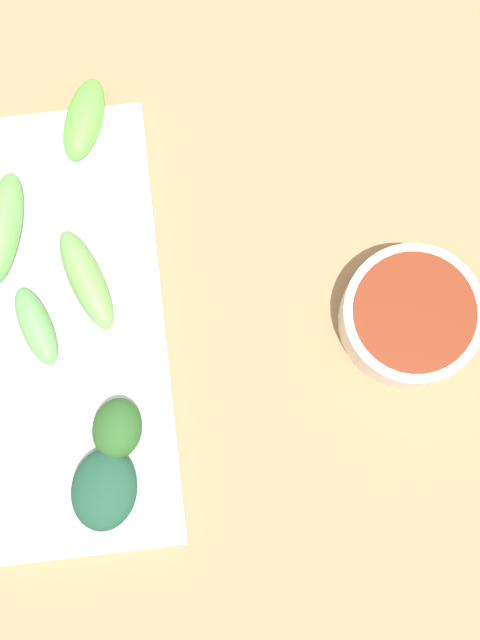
{
  "coord_description": "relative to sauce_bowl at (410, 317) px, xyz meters",
  "views": [
    {
      "loc": [
        0.01,
        0.14,
        0.79
      ],
      "look_at": [
        -0.0,
        0.02,
        0.05
      ],
      "focal_mm": 51.74,
      "sensor_mm": 36.0,
      "label": 1
    }
  ],
  "objects": [
    {
      "name": "broccoli_leafy_2",
      "position": [
        0.25,
        0.06,
        0.0
      ],
      "size": [
        0.05,
        0.06,
        0.03
      ],
      "primitive_type": "ellipsoid",
      "rotation": [
        0.0,
        0.0,
        -0.26
      ],
      "color": "#295723",
      "rests_on": "serving_plate"
    },
    {
      "name": "sauce_bowl",
      "position": [
        0.0,
        0.0,
        0.0
      ],
      "size": [
        0.11,
        0.11,
        0.05
      ],
      "color": "silver",
      "rests_on": "tabletop"
    },
    {
      "name": "broccoli_stalk_3",
      "position": [
        0.26,
        -0.06,
        0.0
      ],
      "size": [
        0.06,
        0.1,
        0.03
      ],
      "primitive_type": "ellipsoid",
      "rotation": [
        0.0,
        0.0,
        0.33
      ],
      "color": "#6FA554",
      "rests_on": "serving_plate"
    },
    {
      "name": "broccoli_stalk_4",
      "position": [
        0.33,
        -0.11,
        0.0
      ],
      "size": [
        0.05,
        0.1,
        0.03
      ],
      "primitive_type": "ellipsoid",
      "rotation": [
        0.0,
        0.0,
        -0.25
      ],
      "color": "#67AD51",
      "rests_on": "serving_plate"
    },
    {
      "name": "broccoli_stalk_5",
      "position": [
        0.31,
        -0.02,
        -0.0
      ],
      "size": [
        0.05,
        0.07,
        0.02
      ],
      "primitive_type": "ellipsoid",
      "rotation": [
        0.0,
        0.0,
        0.3
      ],
      "color": "#64A159",
      "rests_on": "serving_plate"
    },
    {
      "name": "tabletop",
      "position": [
        0.14,
        -0.03,
        -0.03
      ],
      "size": [
        2.1,
        2.1,
        0.02
      ],
      "primitive_type": "cube",
      "color": "#9E7852",
      "rests_on": "ground"
    },
    {
      "name": "serving_plate",
      "position": [
        0.28,
        -0.02,
        -0.02
      ],
      "size": [
        0.15,
        0.38,
        0.01
      ],
      "primitive_type": "cube",
      "color": "white",
      "rests_on": "tabletop"
    },
    {
      "name": "broccoli_stalk_1",
      "position": [
        0.25,
        -0.2,
        -0.0
      ],
      "size": [
        0.05,
        0.08,
        0.02
      ],
      "primitive_type": "ellipsoid",
      "rotation": [
        0.0,
        0.0,
        -0.34
      ],
      "color": "#61BB42",
      "rests_on": "serving_plate"
    },
    {
      "name": "broccoli_leafy_0",
      "position": [
        0.26,
        0.11,
        0.0
      ],
      "size": [
        0.07,
        0.08,
        0.03
      ],
      "primitive_type": "ellipsoid",
      "rotation": [
        0.0,
        0.0,
        -0.25
      ],
      "color": "#1D4934",
      "rests_on": "serving_plate"
    }
  ]
}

